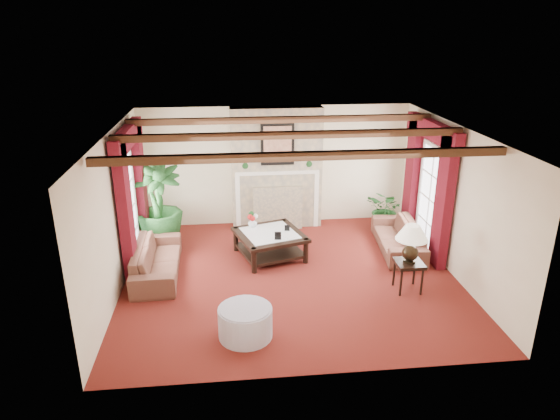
{
  "coord_description": "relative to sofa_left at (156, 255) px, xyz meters",
  "views": [
    {
      "loc": [
        -1.06,
        -8.09,
        4.38
      ],
      "look_at": [
        -0.15,
        0.4,
        1.17
      ],
      "focal_mm": 32.0,
      "sensor_mm": 36.0,
      "label": 1
    }
  ],
  "objects": [
    {
      "name": "ottoman",
      "position": [
        1.54,
        -2.14,
        -0.16
      ],
      "size": [
        0.8,
        0.8,
        0.47
      ],
      "primitive_type": "cylinder",
      "color": "#B0A9C0",
      "rests_on": "ground"
    },
    {
      "name": "ceiling",
      "position": [
        2.44,
        -0.37,
        2.31
      ],
      "size": [
        6.0,
        6.0,
        0.0
      ],
      "primitive_type": "plane",
      "rotation": [
        3.14,
        0.0,
        0.0
      ],
      "color": "white",
      "rests_on": "floor"
    },
    {
      "name": "photo_frame_b",
      "position": [
        2.49,
        0.59,
        0.18
      ],
      "size": [
        0.1,
        0.03,
        0.13
      ],
      "primitive_type": null,
      "rotation": [
        0.0,
        0.0,
        -0.09
      ],
      "color": "black",
      "rests_on": "coffee_table"
    },
    {
      "name": "floor",
      "position": [
        2.44,
        -0.37,
        -0.39
      ],
      "size": [
        6.0,
        6.0,
        0.0
      ],
      "primitive_type": "plane",
      "color": "#4A110D",
      "rests_on": "ground"
    },
    {
      "name": "curtains_left",
      "position": [
        -0.42,
        0.63,
        2.16
      ],
      "size": [
        0.2,
        2.4,
        2.55
      ],
      "primitive_type": null,
      "color": "#4F0A15",
      "rests_on": "ground"
    },
    {
      "name": "left_wall",
      "position": [
        -0.56,
        -0.37,
        0.96
      ],
      "size": [
        0.02,
        5.5,
        2.7
      ],
      "primitive_type": "cube",
      "color": "beige",
      "rests_on": "ground"
    },
    {
      "name": "side_table",
      "position": [
        4.4,
        -1.06,
        -0.12
      ],
      "size": [
        0.49,
        0.49,
        0.54
      ],
      "primitive_type": null,
      "rotation": [
        0.0,
        0.0,
        -0.06
      ],
      "color": "black",
      "rests_on": "ground"
    },
    {
      "name": "flower_vase",
      "position": [
        1.82,
        0.89,
        0.2
      ],
      "size": [
        0.24,
        0.24,
        0.18
      ],
      "primitive_type": "imported",
      "rotation": [
        0.0,
        0.0,
        0.15
      ],
      "color": "silver",
      "rests_on": "coffee_table"
    },
    {
      "name": "book",
      "position": [
        2.4,
        0.28,
        0.25
      ],
      "size": [
        0.22,
        0.2,
        0.28
      ],
      "primitive_type": "imported",
      "rotation": [
        0.0,
        0.0,
        0.55
      ],
      "color": "black",
      "rests_on": "coffee_table"
    },
    {
      "name": "sofa_left",
      "position": [
        0.0,
        0.0,
        0.0
      ],
      "size": [
        2.03,
        0.69,
        0.78
      ],
      "primitive_type": "imported",
      "rotation": [
        0.0,
        0.0,
        1.6
      ],
      "color": "#3C101B",
      "rests_on": "ground"
    },
    {
      "name": "right_wall",
      "position": [
        5.44,
        -0.37,
        0.96
      ],
      "size": [
        0.02,
        5.5,
        2.7
      ],
      "primitive_type": "cube",
      "color": "beige",
      "rests_on": "ground"
    },
    {
      "name": "ceiling_beams",
      "position": [
        2.44,
        -0.37,
        2.25
      ],
      "size": [
        6.0,
        3.0,
        0.12
      ],
      "primitive_type": null,
      "color": "#361F11",
      "rests_on": "ceiling"
    },
    {
      "name": "small_plant",
      "position": [
        4.85,
        1.64,
        -0.03
      ],
      "size": [
        1.71,
        1.71,
        0.72
      ],
      "primitive_type": "imported",
      "rotation": [
        0.0,
        0.0,
        -0.95
      ],
      "color": "black",
      "rests_on": "ground"
    },
    {
      "name": "back_wall",
      "position": [
        2.44,
        2.38,
        0.96
      ],
      "size": [
        6.0,
        0.02,
        2.7
      ],
      "primitive_type": "cube",
      "color": "beige",
      "rests_on": "ground"
    },
    {
      "name": "coffee_table",
      "position": [
        2.14,
        0.53,
        -0.14
      ],
      "size": [
        1.53,
        1.53,
        0.5
      ],
      "primitive_type": null,
      "rotation": [
        0.0,
        0.0,
        0.3
      ],
      "color": "black",
      "rests_on": "ground"
    },
    {
      "name": "potted_palm",
      "position": [
        -0.1,
        1.38,
        0.1
      ],
      "size": [
        1.6,
        2.1,
        0.98
      ],
      "primitive_type": "imported",
      "rotation": [
        0.0,
        0.0,
        0.18
      ],
      "color": "black",
      "rests_on": "ground"
    },
    {
      "name": "sofa_right",
      "position": [
        4.78,
        0.57,
        -0.01
      ],
      "size": [
        2.04,
        0.94,
        0.75
      ],
      "primitive_type": "imported",
      "rotation": [
        0.0,
        0.0,
        -1.67
      ],
      "color": "#3C101B",
      "rests_on": "ground"
    },
    {
      "name": "french_door_right",
      "position": [
        5.41,
        0.63,
        1.74
      ],
      "size": [
        0.1,
        1.1,
        2.16
      ],
      "primitive_type": null,
      "color": "white",
      "rests_on": "ground"
    },
    {
      "name": "curtains_right",
      "position": [
        5.3,
        0.63,
        2.16
      ],
      "size": [
        0.2,
        2.4,
        2.55
      ],
      "primitive_type": null,
      "color": "#4F0A15",
      "rests_on": "ground"
    },
    {
      "name": "photo_frame_a",
      "position": [
        2.26,
        0.18,
        0.2
      ],
      "size": [
        0.13,
        0.03,
        0.17
      ],
      "primitive_type": null,
      "rotation": [
        0.0,
        0.0,
        -0.11
      ],
      "color": "black",
      "rests_on": "coffee_table"
    },
    {
      "name": "french_door_left",
      "position": [
        -0.53,
        0.63,
        1.74
      ],
      "size": [
        0.1,
        1.1,
        2.16
      ],
      "primitive_type": null,
      "color": "white",
      "rests_on": "ground"
    },
    {
      "name": "fireplace",
      "position": [
        2.44,
        2.18,
        2.31
      ],
      "size": [
        2.0,
        0.52,
        2.7
      ],
      "primitive_type": null,
      "color": "tan",
      "rests_on": "ground"
    },
    {
      "name": "table_lamp",
      "position": [
        4.4,
        -1.06,
        0.5
      ],
      "size": [
        0.55,
        0.55,
        0.7
      ],
      "primitive_type": null,
      "color": "black",
      "rests_on": "side_table"
    }
  ]
}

